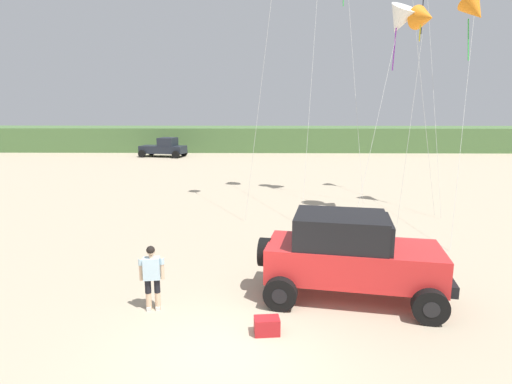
{
  "coord_description": "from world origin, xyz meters",
  "views": [
    {
      "loc": [
        0.74,
        -7.73,
        4.92
      ],
      "look_at": [
        0.56,
        3.16,
        2.72
      ],
      "focal_mm": 29.12,
      "sensor_mm": 36.0,
      "label": 1
    }
  ],
  "objects_px": {
    "person_watching": "(152,274)",
    "kite_orange_streamer": "(475,10)",
    "cooler_box": "(267,326)",
    "distant_pickup": "(164,148)",
    "kite_white_parafoil": "(425,18)",
    "kite_black_sled": "(400,20)",
    "jeep": "(350,254)"
  },
  "relations": [
    {
      "from": "cooler_box",
      "to": "kite_black_sled",
      "type": "height_order",
      "value": "kite_black_sled"
    },
    {
      "from": "jeep",
      "to": "kite_white_parafoil",
      "type": "distance_m",
      "value": 11.56
    },
    {
      "from": "kite_white_parafoil",
      "to": "kite_orange_streamer",
      "type": "relative_size",
      "value": 0.92
    },
    {
      "from": "jeep",
      "to": "kite_orange_streamer",
      "type": "bearing_deg",
      "value": 53.01
    },
    {
      "from": "person_watching",
      "to": "kite_black_sled",
      "type": "relative_size",
      "value": 0.18
    },
    {
      "from": "distant_pickup",
      "to": "kite_white_parafoil",
      "type": "distance_m",
      "value": 30.74
    },
    {
      "from": "jeep",
      "to": "person_watching",
      "type": "height_order",
      "value": "jeep"
    },
    {
      "from": "distant_pickup",
      "to": "kite_black_sled",
      "type": "height_order",
      "value": "kite_black_sled"
    },
    {
      "from": "kite_orange_streamer",
      "to": "kite_white_parafoil",
      "type": "bearing_deg",
      "value": -151.26
    },
    {
      "from": "distant_pickup",
      "to": "kite_orange_streamer",
      "type": "xyz_separation_m",
      "value": [
        19.47,
        -23.13,
        8.22
      ]
    },
    {
      "from": "person_watching",
      "to": "kite_black_sled",
      "type": "bearing_deg",
      "value": 47.54
    },
    {
      "from": "cooler_box",
      "to": "kite_black_sled",
      "type": "bearing_deg",
      "value": 55.28
    },
    {
      "from": "distant_pickup",
      "to": "kite_white_parafoil",
      "type": "relative_size",
      "value": 0.53
    },
    {
      "from": "cooler_box",
      "to": "distant_pickup",
      "type": "distance_m",
      "value": 35.79
    },
    {
      "from": "person_watching",
      "to": "kite_white_parafoil",
      "type": "bearing_deg",
      "value": 42.72
    },
    {
      "from": "person_watching",
      "to": "kite_black_sled",
      "type": "distance_m",
      "value": 14.74
    },
    {
      "from": "cooler_box",
      "to": "distant_pickup",
      "type": "height_order",
      "value": "distant_pickup"
    },
    {
      "from": "kite_orange_streamer",
      "to": "kite_black_sled",
      "type": "bearing_deg",
      "value": -167.6
    },
    {
      "from": "person_watching",
      "to": "kite_orange_streamer",
      "type": "height_order",
      "value": "kite_orange_streamer"
    },
    {
      "from": "cooler_box",
      "to": "distant_pickup",
      "type": "xyz_separation_m",
      "value": [
        -10.3,
        34.26,
        0.75
      ]
    },
    {
      "from": "cooler_box",
      "to": "kite_black_sled",
      "type": "distance_m",
      "value": 14.51
    },
    {
      "from": "jeep",
      "to": "cooler_box",
      "type": "bearing_deg",
      "value": -139.71
    },
    {
      "from": "jeep",
      "to": "kite_white_parafoil",
      "type": "relative_size",
      "value": 0.54
    },
    {
      "from": "kite_orange_streamer",
      "to": "distant_pickup",
      "type": "bearing_deg",
      "value": 130.1
    },
    {
      "from": "jeep",
      "to": "distant_pickup",
      "type": "relative_size",
      "value": 1.02
    },
    {
      "from": "person_watching",
      "to": "jeep",
      "type": "bearing_deg",
      "value": 8.74
    },
    {
      "from": "cooler_box",
      "to": "kite_white_parafoil",
      "type": "height_order",
      "value": "kite_white_parafoil"
    },
    {
      "from": "jeep",
      "to": "person_watching",
      "type": "distance_m",
      "value": 5.05
    },
    {
      "from": "kite_black_sled",
      "to": "person_watching",
      "type": "bearing_deg",
      "value": -132.46
    },
    {
      "from": "distant_pickup",
      "to": "kite_black_sled",
      "type": "distance_m",
      "value": 29.75
    },
    {
      "from": "person_watching",
      "to": "cooler_box",
      "type": "xyz_separation_m",
      "value": [
        2.81,
        -1.08,
        -0.75
      ]
    },
    {
      "from": "jeep",
      "to": "person_watching",
      "type": "relative_size",
      "value": 3.0
    }
  ]
}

